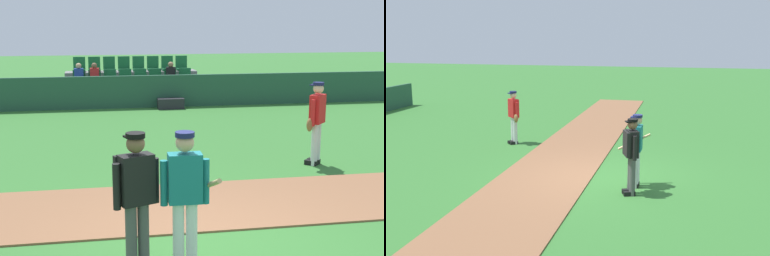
# 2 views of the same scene
# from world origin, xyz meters

# --- Properties ---
(ground_plane) EXTENTS (80.00, 80.00, 0.00)m
(ground_plane) POSITION_xyz_m (0.00, 0.00, 0.00)
(ground_plane) COLOR #33702D
(infield_dirt_path) EXTENTS (28.00, 2.37, 0.03)m
(infield_dirt_path) POSITION_xyz_m (0.00, 1.51, 0.01)
(infield_dirt_path) COLOR brown
(infield_dirt_path) RESTS_ON ground
(batter_teal_jersey) EXTENTS (0.68, 0.78, 1.76)m
(batter_teal_jersey) POSITION_xyz_m (-0.35, -0.83, 0.97)
(batter_teal_jersey) COLOR white
(batter_teal_jersey) RESTS_ON ground
(umpire_home_plate) EXTENTS (0.56, 0.41, 1.76)m
(umpire_home_plate) POSITION_xyz_m (-0.93, -0.77, 1.00)
(umpire_home_plate) COLOR #4C4C4C
(umpire_home_plate) RESTS_ON ground
(runner_red_jersey) EXTENTS (0.55, 0.51, 1.76)m
(runner_red_jersey) POSITION_xyz_m (3.17, 3.60, 0.96)
(runner_red_jersey) COLOR silver
(runner_red_jersey) RESTS_ON ground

